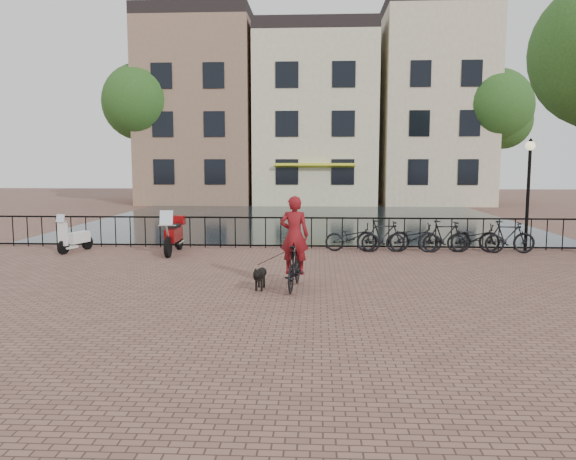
{
  "coord_description": "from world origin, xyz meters",
  "views": [
    {
      "loc": [
        0.7,
        -10.13,
        2.78
      ],
      "look_at": [
        0.0,
        3.0,
        1.2
      ],
      "focal_mm": 35.0,
      "sensor_mm": 36.0,
      "label": 1
    }
  ],
  "objects_px": {
    "lamp_post": "(529,176)",
    "dog": "(260,277)",
    "cyclist": "(294,248)",
    "scooter": "(75,232)",
    "motorcycle": "(174,230)"
  },
  "relations": [
    {
      "from": "lamp_post",
      "to": "scooter",
      "type": "distance_m",
      "value": 14.21
    },
    {
      "from": "motorcycle",
      "to": "lamp_post",
      "type": "bearing_deg",
      "value": 2.94
    },
    {
      "from": "motorcycle",
      "to": "cyclist",
      "type": "bearing_deg",
      "value": -51.67
    },
    {
      "from": "cyclist",
      "to": "dog",
      "type": "xyz_separation_m",
      "value": [
        -0.75,
        -0.09,
        -0.65
      ]
    },
    {
      "from": "lamp_post",
      "to": "cyclist",
      "type": "height_order",
      "value": "lamp_post"
    },
    {
      "from": "scooter",
      "to": "dog",
      "type": "bearing_deg",
      "value": -20.07
    },
    {
      "from": "dog",
      "to": "scooter",
      "type": "bearing_deg",
      "value": 145.26
    },
    {
      "from": "lamp_post",
      "to": "scooter",
      "type": "height_order",
      "value": "lamp_post"
    },
    {
      "from": "lamp_post",
      "to": "dog",
      "type": "height_order",
      "value": "lamp_post"
    },
    {
      "from": "cyclist",
      "to": "lamp_post",
      "type": "bearing_deg",
      "value": -135.94
    },
    {
      "from": "lamp_post",
      "to": "cyclist",
      "type": "bearing_deg",
      "value": -141.71
    },
    {
      "from": "cyclist",
      "to": "motorcycle",
      "type": "height_order",
      "value": "cyclist"
    },
    {
      "from": "cyclist",
      "to": "scooter",
      "type": "height_order",
      "value": "cyclist"
    },
    {
      "from": "scooter",
      "to": "lamp_post",
      "type": "bearing_deg",
      "value": 20.72
    },
    {
      "from": "dog",
      "to": "motorcycle",
      "type": "bearing_deg",
      "value": 126.68
    }
  ]
}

